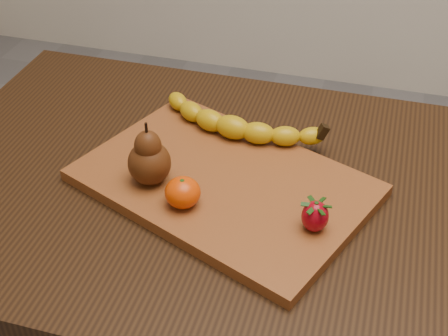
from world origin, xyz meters
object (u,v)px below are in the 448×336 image
(cutting_board, at_px, (224,183))
(pear, at_px, (149,153))
(table, at_px, (211,224))
(mandarin, at_px, (183,192))

(cutting_board, height_order, pear, pear)
(table, distance_m, pear, 0.20)
(mandarin, bearing_deg, table, 79.67)
(mandarin, bearing_deg, cutting_board, 62.00)
(cutting_board, xyz_separation_m, mandarin, (-0.04, -0.08, 0.03))
(mandarin, bearing_deg, pear, 148.88)
(table, height_order, mandarin, mandarin)
(table, distance_m, cutting_board, 0.11)
(table, bearing_deg, mandarin, -100.33)
(table, distance_m, mandarin, 0.17)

